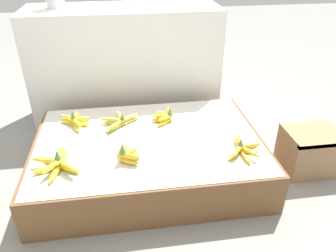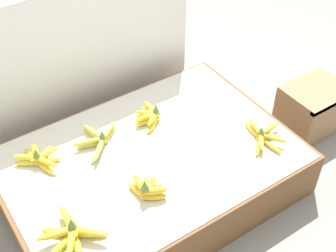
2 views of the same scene
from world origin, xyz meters
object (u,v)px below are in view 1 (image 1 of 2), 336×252
Objects in this scene: banana_bunch_front_right at (244,149)px; banana_bunch_middle_midleft at (120,121)px; banana_bunch_front_left at (57,163)px; banana_bunch_middle_midright at (165,117)px; foam_tray_white at (152,4)px; banana_bunch_front_midleft at (127,155)px; banana_bunch_middle_left at (75,121)px; wooden_crate at (310,150)px.

banana_bunch_front_right is 0.76m from banana_bunch_middle_midleft.
banana_bunch_front_left reaches higher than banana_bunch_front_right.
banana_bunch_middle_midright is (0.28, 0.00, 0.00)m from banana_bunch_middle_midleft.
banana_bunch_middle_midright is (0.59, 0.40, -0.00)m from banana_bunch_front_left.
banana_bunch_front_left is 0.93× the size of foam_tray_white.
foam_tray_white is (0.25, 0.99, 0.55)m from banana_bunch_front_midleft.
foam_tray_white is at bearing 109.74° from banana_bunch_front_right.
banana_bunch_front_right is (0.62, -0.02, -0.01)m from banana_bunch_front_midleft.
banana_bunch_middle_left is 0.55m from banana_bunch_middle_midright.
banana_bunch_middle_left is at bearing 125.53° from banana_bunch_front_midleft.
banana_bunch_middle_midleft is at bearing -8.68° from banana_bunch_middle_left.
banana_bunch_middle_midleft is (-1.12, 0.28, 0.14)m from wooden_crate.
wooden_crate is at bearing 13.19° from banana_bunch_front_right.
foam_tray_white is at bearing 65.74° from banana_bunch_middle_midleft.
wooden_crate is 1.42m from foam_tray_white.
banana_bunch_front_right reaches higher than wooden_crate.
banana_bunch_middle_midleft is (-0.03, 0.37, -0.01)m from banana_bunch_front_midleft.
banana_bunch_middle_midleft is (0.27, -0.04, -0.00)m from banana_bunch_middle_left.
banana_bunch_front_midleft reaches higher than banana_bunch_middle_midright.
banana_bunch_front_left is at bearing -146.37° from banana_bunch_middle_midright.
wooden_crate is 1.28× the size of banana_bunch_front_right.
banana_bunch_middle_left is (-1.38, 0.33, 0.14)m from wooden_crate.
wooden_crate is at bearing -19.08° from banana_bunch_middle_midright.
banana_bunch_middle_midleft reaches higher than banana_bunch_front_right.
banana_bunch_front_right is at bearing -166.81° from wooden_crate.
banana_bunch_front_left is 1.09× the size of banana_bunch_middle_midleft.
banana_bunch_middle_left reaches higher than banana_bunch_front_right.
banana_bunch_middle_midleft is 0.88m from foam_tray_white.
banana_bunch_front_midleft is at bearing -104.17° from foam_tray_white.
banana_bunch_middle_midright is (-0.84, 0.29, 0.14)m from wooden_crate.
banana_bunch_front_midleft is (-1.09, -0.09, 0.15)m from wooden_crate.
banana_bunch_front_left reaches higher than banana_bunch_middle_left.
wooden_crate is 0.50m from banana_bunch_front_right.
banana_bunch_middle_left is at bearing 176.24° from banana_bunch_middle_midright.
foam_tray_white is at bearing 90.16° from banana_bunch_middle_midright.
banana_bunch_front_midleft reaches higher than banana_bunch_middle_left.
banana_bunch_front_left is at bearing -120.38° from foam_tray_white.
banana_bunch_front_right is 0.54m from banana_bunch_middle_midright.
banana_bunch_front_midleft is at bearing -85.59° from banana_bunch_middle_midleft.
banana_bunch_front_left is 1.10× the size of banana_bunch_front_right.
foam_tray_white reaches higher than banana_bunch_middle_midright.
banana_bunch_middle_left is at bearing 83.84° from banana_bunch_front_left.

